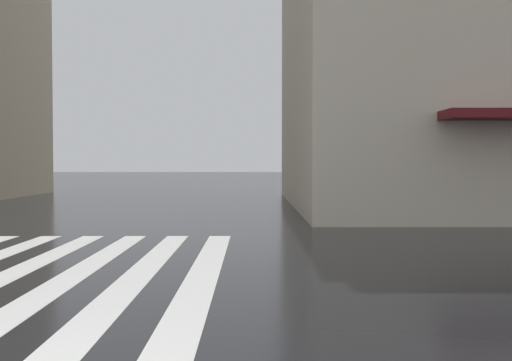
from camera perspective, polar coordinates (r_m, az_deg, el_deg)
zebra_crossing at (r=8.84m, az=-22.38°, el=-9.83°), size 13.00×5.50×0.01m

